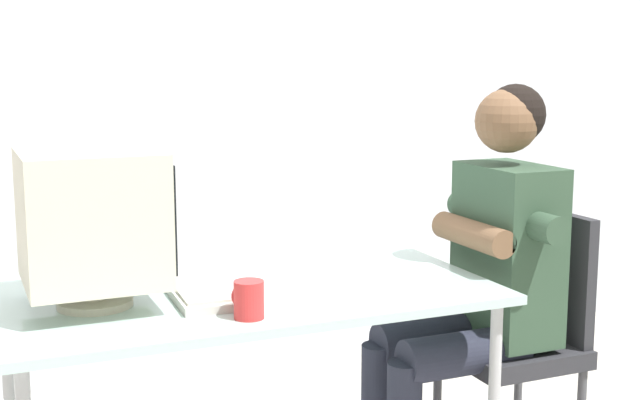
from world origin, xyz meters
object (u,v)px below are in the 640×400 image
at_px(office_chair, 526,328).
at_px(person_seated, 480,271).
at_px(desk, 246,307).
at_px(keyboard, 194,289).
at_px(desk_mug, 248,299).
at_px(crt_monitor, 93,218).

xyz_separation_m(office_chair, person_seated, (-0.19, -0.00, 0.22)).
xyz_separation_m(desk, keyboard, (-0.16, 0.01, 0.07)).
relative_size(desk, desk_mug, 14.29).
distance_m(keyboard, office_chair, 1.16).
bearing_deg(keyboard, desk_mug, -75.97).
distance_m(crt_monitor, person_seated, 1.25).
bearing_deg(desk_mug, desk, 73.03).
bearing_deg(person_seated, crt_monitor, 178.44).
bearing_deg(person_seated, desk, 176.92).
relative_size(desk, keyboard, 3.14).
height_order(crt_monitor, keyboard, crt_monitor).
distance_m(keyboard, desk_mug, 0.29).
distance_m(desk, person_seated, 0.79).
distance_m(desk, crt_monitor, 0.53).
bearing_deg(crt_monitor, desk_mug, -37.48).
bearing_deg(person_seated, office_chair, 0.00).
bearing_deg(person_seated, desk_mug, -164.94).
bearing_deg(keyboard, desk, -2.53).
distance_m(office_chair, person_seated, 0.29).
xyz_separation_m(crt_monitor, desk_mug, (0.35, -0.27, -0.19)).
height_order(crt_monitor, person_seated, person_seated).
bearing_deg(keyboard, office_chair, -2.49).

